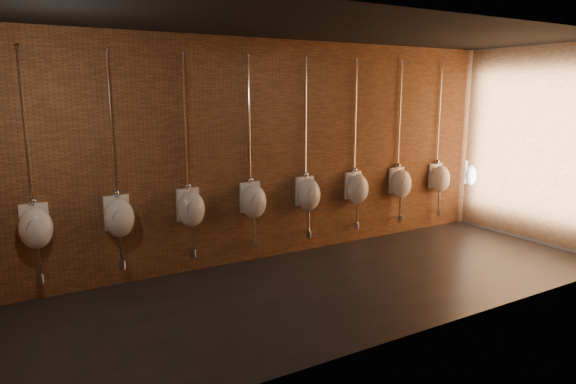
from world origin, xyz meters
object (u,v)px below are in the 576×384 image
at_px(urinal_3, 191,208).
at_px(urinal_9, 475,174).
at_px(urinal_1, 36,227).
at_px(urinal_4, 253,201).
at_px(urinal_5, 308,194).
at_px(urinal_6, 357,188).
at_px(urinal_8, 440,178).
at_px(urinal_2, 119,217).
at_px(urinal_7, 401,183).

bearing_deg(urinal_3, urinal_9, 0.00).
distance_m(urinal_1, urinal_4, 2.83).
distance_m(urinal_4, urinal_5, 0.94).
distance_m(urinal_6, urinal_8, 1.88).
bearing_deg(urinal_8, urinal_3, 180.00).
distance_m(urinal_3, urinal_5, 1.88).
height_order(urinal_4, urinal_9, same).
height_order(urinal_4, urinal_6, same).
xyz_separation_m(urinal_2, urinal_3, (0.94, 0.00, 0.00)).
xyz_separation_m(urinal_6, urinal_8, (1.88, 0.00, 0.00)).
xyz_separation_m(urinal_1, urinal_8, (6.60, 0.00, 0.00)).
xyz_separation_m(urinal_5, urinal_9, (3.77, 0.00, 0.00)).
xyz_separation_m(urinal_1, urinal_4, (2.83, 0.00, 0.00)).
xyz_separation_m(urinal_8, urinal_9, (0.94, 0.00, 0.00)).
distance_m(urinal_3, urinal_6, 2.83).
xyz_separation_m(urinal_5, urinal_8, (2.83, 0.00, 0.00)).
height_order(urinal_3, urinal_9, same).
bearing_deg(urinal_4, urinal_3, 180.00).
xyz_separation_m(urinal_3, urinal_8, (4.71, 0.00, 0.00)).
bearing_deg(urinal_4, urinal_2, 180.00).
relative_size(urinal_2, urinal_9, 1.00).
bearing_deg(urinal_8, urinal_9, 0.00).
relative_size(urinal_4, urinal_5, 1.00).
bearing_deg(urinal_2, urinal_7, 0.00).
height_order(urinal_2, urinal_7, same).
bearing_deg(urinal_1, urinal_4, 0.00).
relative_size(urinal_6, urinal_7, 1.00).
distance_m(urinal_1, urinal_3, 1.88).
height_order(urinal_1, urinal_6, same).
xyz_separation_m(urinal_1, urinal_2, (0.94, 0.00, 0.00)).
relative_size(urinal_2, urinal_5, 1.00).
distance_m(urinal_1, urinal_5, 3.77).
xyz_separation_m(urinal_3, urinal_4, (0.94, 0.00, 0.00)).
bearing_deg(urinal_8, urinal_6, 180.00).
height_order(urinal_4, urinal_7, same).
relative_size(urinal_5, urinal_9, 1.00).
relative_size(urinal_2, urinal_8, 1.00).
relative_size(urinal_1, urinal_9, 1.00).
bearing_deg(urinal_9, urinal_5, 180.00).
xyz_separation_m(urinal_6, urinal_9, (2.83, 0.00, 0.00)).
bearing_deg(urinal_6, urinal_2, 180.00).
height_order(urinal_8, urinal_9, same).
bearing_deg(urinal_7, urinal_1, 180.00).
distance_m(urinal_4, urinal_8, 3.77).
bearing_deg(urinal_2, urinal_8, 0.00).
relative_size(urinal_4, urinal_6, 1.00).
bearing_deg(urinal_1, urinal_5, 0.00).
bearing_deg(urinal_8, urinal_2, 180.00).
bearing_deg(urinal_9, urinal_8, 180.00).
bearing_deg(urinal_9, urinal_7, 180.00).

